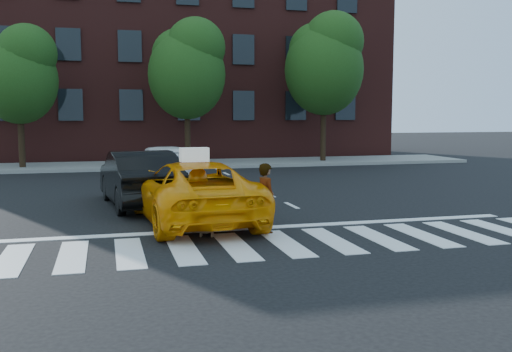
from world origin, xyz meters
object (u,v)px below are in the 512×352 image
Objects in this scene: tree_left at (19,71)px; woman at (266,198)px; white_suv at (163,166)px; tree_mid at (187,65)px; taxi at (193,191)px; black_sedan at (139,178)px; dog at (205,228)px; tree_right at (325,60)px.

tree_left is 17.71m from woman.
tree_left is 1.33× the size of white_suv.
tree_mid reaches higher than taxi.
taxi is 3.48× the size of woman.
taxi is at bearing 104.90° from black_sedan.
tree_left is at bearing 180.00° from tree_mid.
tree_left is 12.03× the size of dog.
tree_right is at bearing 82.19° from dog.
woman is at bearing 24.21° from dog.
woman is at bearing 97.43° from white_suv.
tree_left reaches higher than white_suv.
white_suv is at bearing -52.64° from tree_left.
tree_left is 7.51m from tree_mid.
tree_mid is at bearing -106.14° from white_suv.
white_suv is at bearing -94.14° from taxi.
tree_mid is at bearing -101.85° from taxi.
woman reaches higher than dog.
dog is at bearing -119.32° from tree_right.
tree_mid is 16.74m from dog.
black_sedan reaches higher than taxi.
tree_left is at bearing 130.64° from dog.
black_sedan reaches higher than dog.
white_suv is 8.68m from dog.
tree_right is 1.48× the size of taxi.
tree_mid is 16.43m from woman.
tree_mid is 0.92× the size of tree_right.
white_suv is at bearing 111.32° from dog.
tree_left is 15.77m from taxi.
tree_left is at bearing 9.91° from woman.
tree_mid is at bearing 180.00° from tree_right.
tree_left is 1.39× the size of black_sedan.
black_sedan is 3.12× the size of woman.
taxi is at bearing 25.74° from woman.
woman is (6.88, -15.90, -3.69)m from tree_left.
tree_left is 12.90m from black_sedan.
tree_mid is 12.60m from black_sedan.
tree_right is 18.19m from woman.
tree_left is at bearing -75.48° from black_sedan.
white_suv is 9.01× the size of dog.
black_sedan reaches higher than white_suv.
dog is at bearing -97.01° from tree_mid.
white_suv is at bearing -4.80° from woman.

